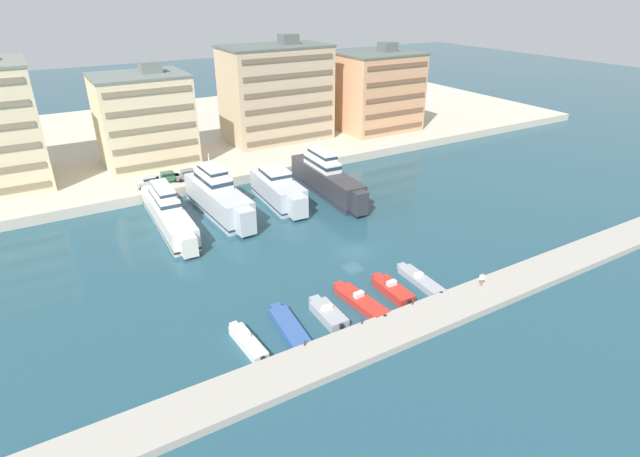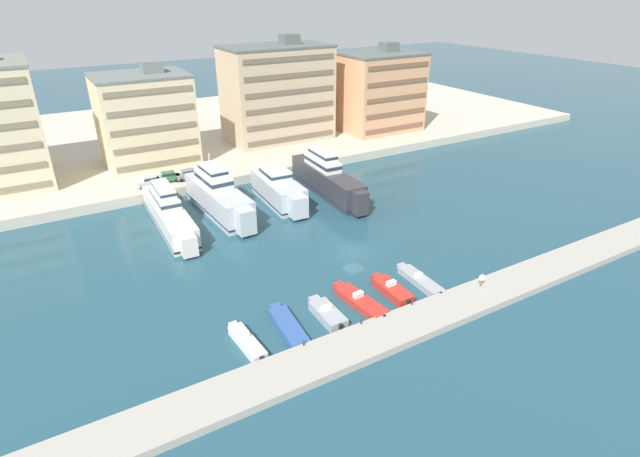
% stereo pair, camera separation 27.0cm
% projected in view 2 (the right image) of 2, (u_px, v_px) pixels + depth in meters
% --- Properties ---
extents(ground_plane, '(400.00, 400.00, 0.00)m').
position_uv_depth(ground_plane, '(354.00, 252.00, 67.23)').
color(ground_plane, '#234C5B').
extents(quay_promenade, '(180.00, 70.00, 1.67)m').
position_uv_depth(quay_promenade, '(198.00, 133.00, 118.14)').
color(quay_promenade, beige).
rests_on(quay_promenade, ground).
extents(pier_dock, '(120.00, 5.03, 0.82)m').
position_uv_depth(pier_dock, '(439.00, 313.00, 54.16)').
color(pier_dock, '#A8A399').
rests_on(pier_dock, ground).
extents(yacht_ivory_far_left, '(4.38, 22.50, 7.77)m').
position_uv_depth(yacht_ivory_far_left, '(169.00, 213.00, 73.58)').
color(yacht_ivory_far_left, silver).
rests_on(yacht_ivory_far_left, ground).
extents(yacht_silver_left, '(5.35, 20.45, 9.11)m').
position_uv_depth(yacht_silver_left, '(219.00, 197.00, 77.64)').
color(yacht_silver_left, silver).
rests_on(yacht_silver_left, ground).
extents(yacht_silver_mid_left, '(5.37, 16.47, 7.20)m').
position_uv_depth(yacht_silver_mid_left, '(279.00, 190.00, 81.69)').
color(yacht_silver_mid_left, silver).
rests_on(yacht_silver_mid_left, ground).
extents(yacht_charcoal_center_left, '(4.68, 22.48, 9.07)m').
position_uv_depth(yacht_charcoal_center_left, '(327.00, 179.00, 84.86)').
color(yacht_charcoal_center_left, '#333338').
rests_on(yacht_charcoal_center_left, ground).
extents(motorboat_white_far_left, '(1.87, 6.85, 1.40)m').
position_uv_depth(motorboat_white_far_left, '(247.00, 342.00, 49.61)').
color(motorboat_white_far_left, white).
rests_on(motorboat_white_far_left, ground).
extents(motorboat_blue_left, '(2.68, 8.33, 0.82)m').
position_uv_depth(motorboat_blue_left, '(288.00, 327.00, 52.04)').
color(motorboat_blue_left, '#33569E').
rests_on(motorboat_blue_left, ground).
extents(motorboat_grey_mid_left, '(2.26, 6.25, 1.39)m').
position_uv_depth(motorboat_grey_mid_left, '(327.00, 313.00, 53.89)').
color(motorboat_grey_mid_left, '#9EA3A8').
rests_on(motorboat_grey_mid_left, ground).
extents(motorboat_red_center_left, '(2.76, 8.57, 1.43)m').
position_uv_depth(motorboat_red_center_left, '(360.00, 301.00, 56.12)').
color(motorboat_red_center_left, red).
rests_on(motorboat_red_center_left, ground).
extents(motorboat_red_center, '(2.20, 6.77, 1.56)m').
position_uv_depth(motorboat_red_center, '(392.00, 289.00, 58.07)').
color(motorboat_red_center, red).
rests_on(motorboat_red_center, ground).
extents(motorboat_grey_center_right, '(2.13, 7.97, 1.20)m').
position_uv_depth(motorboat_grey_center_right, '(420.00, 280.00, 60.15)').
color(motorboat_grey_center_right, '#9EA3A8').
rests_on(motorboat_grey_center_right, ground).
extents(car_silver_far_left, '(4.12, 1.95, 1.80)m').
position_uv_depth(car_silver_far_left, '(149.00, 181.00, 84.11)').
color(car_silver_far_left, '#B7BCC1').
rests_on(car_silver_far_left, quay_promenade).
extents(car_green_left, '(4.18, 2.09, 1.80)m').
position_uv_depth(car_green_left, '(168.00, 176.00, 86.10)').
color(car_green_left, '#2D6642').
rests_on(car_green_left, quay_promenade).
extents(car_grey_mid_left, '(4.18, 2.07, 1.80)m').
position_uv_depth(car_grey_mid_left, '(188.00, 174.00, 87.20)').
color(car_grey_mid_left, slate).
rests_on(car_grey_mid_left, quay_promenade).
extents(car_red_center_left, '(4.16, 2.03, 1.80)m').
position_uv_depth(car_red_center_left, '(209.00, 169.00, 89.34)').
color(car_red_center_left, red).
rests_on(car_red_center_left, quay_promenade).
extents(apartment_block_left, '(16.51, 13.45, 18.46)m').
position_uv_depth(apartment_block_left, '(145.00, 119.00, 92.61)').
color(apartment_block_left, beige).
rests_on(apartment_block_left, quay_promenade).
extents(apartment_block_mid_left, '(22.30, 13.06, 21.62)m').
position_uv_depth(apartment_block_mid_left, '(277.00, 93.00, 106.79)').
color(apartment_block_mid_left, '#C6AD89').
rests_on(apartment_block_mid_left, quay_promenade).
extents(apartment_block_center_left, '(17.97, 14.97, 19.22)m').
position_uv_depth(apartment_block_center_left, '(377.00, 91.00, 114.94)').
color(apartment_block_center_left, tan).
rests_on(apartment_block_center_left, quay_promenade).
extents(pedestrian_near_edge, '(0.58, 0.43, 1.69)m').
position_uv_depth(pedestrian_near_edge, '(482.00, 279.00, 57.76)').
color(pedestrian_near_edge, '#7A6B56').
rests_on(pedestrian_near_edge, pier_dock).
extents(bollard_west, '(0.20, 0.20, 0.61)m').
position_uv_depth(bollard_west, '(304.00, 343.00, 48.50)').
color(bollard_west, '#2D2D33').
rests_on(bollard_west, pier_dock).
extents(bollard_west_mid, '(0.20, 0.20, 0.61)m').
position_uv_depth(bollard_west_mid, '(361.00, 321.00, 51.59)').
color(bollard_west_mid, '#2D2D33').
rests_on(bollard_west_mid, pier_dock).
extents(bollard_east_mid, '(0.20, 0.20, 0.61)m').
position_uv_depth(bollard_east_mid, '(412.00, 302.00, 54.68)').
color(bollard_east_mid, '#2D2D33').
rests_on(bollard_east_mid, pier_dock).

